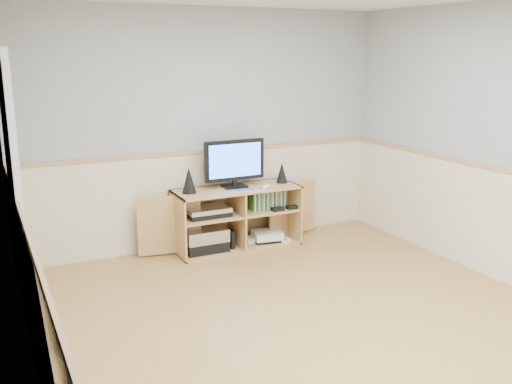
# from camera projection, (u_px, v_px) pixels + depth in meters

# --- Properties ---
(room) EXTENTS (4.04, 4.54, 2.54)m
(room) POSITION_uv_depth(u_px,v_px,m) (307.00, 169.00, 4.14)
(room) COLOR tan
(room) RESTS_ON ground
(media_cabinet) EXTENTS (2.09, 0.50, 0.65)m
(media_cabinet) POSITION_uv_depth(u_px,v_px,m) (235.00, 216.00, 6.12)
(media_cabinet) COLOR tan
(media_cabinet) RESTS_ON floor
(monitor) EXTENTS (0.67, 0.18, 0.51)m
(monitor) POSITION_uv_depth(u_px,v_px,m) (234.00, 162.00, 5.97)
(monitor) COLOR black
(monitor) RESTS_ON media_cabinet
(speaker_left) EXTENTS (0.15, 0.15, 0.27)m
(speaker_left) POSITION_uv_depth(u_px,v_px,m) (189.00, 180.00, 5.76)
(speaker_left) COLOR black
(speaker_left) RESTS_ON media_cabinet
(speaker_right) EXTENTS (0.12, 0.12, 0.22)m
(speaker_right) POSITION_uv_depth(u_px,v_px,m) (282.00, 173.00, 6.22)
(speaker_right) COLOR black
(speaker_right) RESTS_ON media_cabinet
(keyboard) EXTENTS (0.30, 0.13, 0.01)m
(keyboard) POSITION_uv_depth(u_px,v_px,m) (251.00, 189.00, 5.92)
(keyboard) COLOR silver
(keyboard) RESTS_ON media_cabinet
(mouse) EXTENTS (0.11, 0.08, 0.04)m
(mouse) POSITION_uv_depth(u_px,v_px,m) (267.00, 187.00, 5.99)
(mouse) COLOR white
(mouse) RESTS_ON media_cabinet
(av_components) EXTENTS (0.52, 0.33, 0.47)m
(av_components) POSITION_uv_depth(u_px,v_px,m) (206.00, 232.00, 5.95)
(av_components) COLOR black
(av_components) RESTS_ON media_cabinet
(game_consoles) EXTENTS (0.46, 0.30, 0.11)m
(game_consoles) POSITION_uv_depth(u_px,v_px,m) (266.00, 236.00, 6.27)
(game_consoles) COLOR white
(game_consoles) RESTS_ON media_cabinet
(game_cases) EXTENTS (0.39, 0.13, 0.19)m
(game_cases) POSITION_uv_depth(u_px,v_px,m) (267.00, 200.00, 6.17)
(game_cases) COLOR #3F8C3F
(game_cases) RESTS_ON media_cabinet
(wall_outlet) EXTENTS (0.12, 0.03, 0.12)m
(wall_outlet) POSITION_uv_depth(u_px,v_px,m) (290.00, 181.00, 6.58)
(wall_outlet) COLOR white
(wall_outlet) RESTS_ON wall_back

